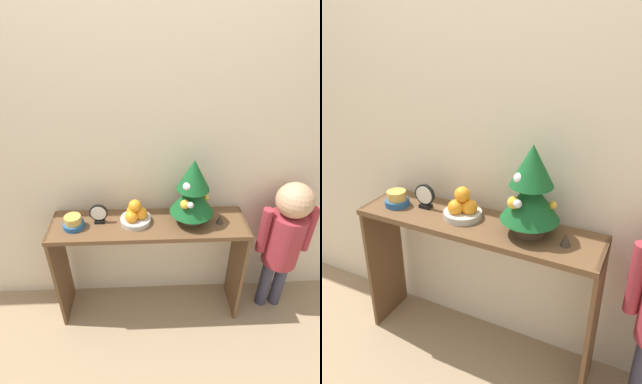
# 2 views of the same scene
# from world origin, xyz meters

# --- Properties ---
(ground_plane) EXTENTS (12.00, 12.00, 0.00)m
(ground_plane) POSITION_xyz_m (0.00, 0.00, 0.00)
(ground_plane) COLOR #997F60
(back_wall) EXTENTS (7.00, 0.05, 2.50)m
(back_wall) POSITION_xyz_m (0.00, 0.37, 1.25)
(back_wall) COLOR beige
(back_wall) RESTS_ON ground_plane
(console_table) EXTENTS (1.26, 0.32, 0.80)m
(console_table) POSITION_xyz_m (0.00, 0.16, 0.62)
(console_table) COLOR brown
(console_table) RESTS_ON ground_plane
(mini_tree) EXTENTS (0.28, 0.28, 0.43)m
(mini_tree) POSITION_xyz_m (0.27, 0.17, 1.02)
(mini_tree) COLOR #4C3828
(mini_tree) RESTS_ON console_table
(fruit_bowl) EXTENTS (0.19, 0.19, 0.17)m
(fruit_bowl) POSITION_xyz_m (-0.08, 0.18, 0.86)
(fruit_bowl) COLOR #B7B2A8
(fruit_bowl) RESTS_ON console_table
(singing_bowl) EXTENTS (0.13, 0.13, 0.08)m
(singing_bowl) POSITION_xyz_m (-0.47, 0.14, 0.84)
(singing_bowl) COLOR #235189
(singing_bowl) RESTS_ON console_table
(desk_clock) EXTENTS (0.11, 0.04, 0.13)m
(desk_clock) POSITION_xyz_m (-0.31, 0.18, 0.87)
(desk_clock) COLOR black
(desk_clock) RESTS_ON console_table
(figurine) EXTENTS (0.05, 0.05, 0.06)m
(figurine) POSITION_xyz_m (0.45, 0.15, 0.83)
(figurine) COLOR #382D23
(figurine) RESTS_ON console_table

